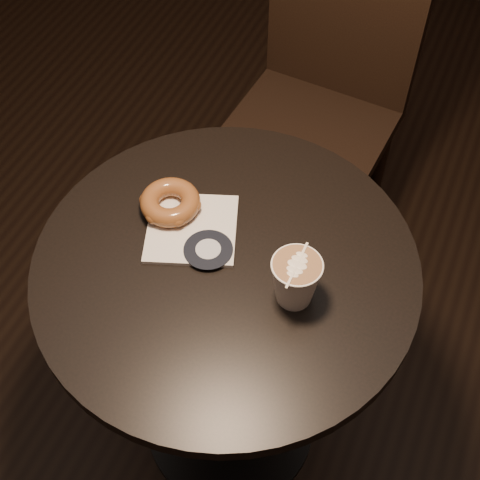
# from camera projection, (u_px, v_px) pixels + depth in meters

# --- Properties ---
(cafe_table) EXTENTS (0.70, 0.70, 0.75)m
(cafe_table) POSITION_uv_depth(u_px,v_px,m) (227.00, 318.00, 1.36)
(cafe_table) COLOR black
(cafe_table) RESTS_ON ground
(chair) EXTENTS (0.44, 0.44, 1.05)m
(chair) POSITION_uv_depth(u_px,v_px,m) (326.00, 78.00, 1.77)
(chair) COLOR black
(chair) RESTS_ON ground
(pastry_bag) EXTENTS (0.21, 0.21, 0.01)m
(pastry_bag) POSITION_uv_depth(u_px,v_px,m) (192.00, 229.00, 1.24)
(pastry_bag) COLOR silver
(pastry_bag) RESTS_ON cafe_table
(doughnut) EXTENTS (0.11, 0.11, 0.04)m
(doughnut) POSITION_uv_depth(u_px,v_px,m) (170.00, 202.00, 1.25)
(doughnut) COLOR brown
(doughnut) RESTS_ON pastry_bag
(latte_cup) EXTENTS (0.09, 0.09, 0.10)m
(latte_cup) POSITION_uv_depth(u_px,v_px,m) (295.00, 281.00, 1.11)
(latte_cup) COLOR white
(latte_cup) RESTS_ON cafe_table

